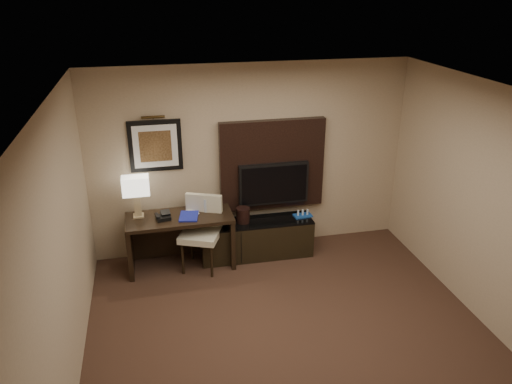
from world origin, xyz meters
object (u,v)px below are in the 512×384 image
object	(u,v)px
credenza	(256,238)
desk_chair	(200,234)
tv	(274,184)
water_bottle	(206,205)
minibar_tray	(303,213)
desk_phone	(163,216)
ice_bucket	(243,215)
desk	(181,241)
table_lamp	(137,196)

from	to	relation	value
credenza	desk_chair	distance (m)	0.87
tv	water_bottle	distance (m)	1.02
credenza	minibar_tray	xyz separation A→B (m)	(0.69, 0.02, 0.32)
desk_chair	desk_phone	distance (m)	0.55
desk_phone	ice_bucket	world-z (taller)	desk_phone
tv	desk_phone	size ratio (longest dim) A/B	5.51
desk	tv	bearing A→B (deg)	8.93
tv	minibar_tray	bearing A→B (deg)	-23.37
tv	ice_bucket	xyz separation A→B (m)	(-0.48, -0.17, -0.37)
desk	desk_chair	distance (m)	0.32
desk_phone	desk	bearing A→B (deg)	4.45
desk	ice_bucket	xyz separation A→B (m)	(0.89, 0.07, 0.27)
desk	water_bottle	bearing A→B (deg)	9.12
desk	water_bottle	distance (m)	0.61
desk_chair	desk_phone	xyz separation A→B (m)	(-0.47, 0.07, 0.28)
water_bottle	ice_bucket	world-z (taller)	water_bottle
table_lamp	minibar_tray	size ratio (longest dim) A/B	2.25
credenza	tv	bearing A→B (deg)	33.83
desk_phone	water_bottle	distance (m)	0.59
table_lamp	ice_bucket	world-z (taller)	table_lamp
desk	tv	xyz separation A→B (m)	(1.37, 0.24, 0.64)
table_lamp	desk_phone	size ratio (longest dim) A/B	3.22
desk_chair	table_lamp	xyz separation A→B (m)	(-0.79, 0.23, 0.53)
desk_phone	minibar_tray	xyz separation A→B (m)	(1.97, 0.12, -0.21)
table_lamp	ice_bucket	bearing A→B (deg)	-1.55
credenza	water_bottle	distance (m)	0.92
credenza	minibar_tray	distance (m)	0.76
tv	desk_chair	distance (m)	1.26
desk_phone	water_bottle	bearing A→B (deg)	2.33
tv	desk_phone	xyz separation A→B (m)	(-1.58, -0.29, -0.21)
ice_bucket	minibar_tray	size ratio (longest dim) A/B	0.82
table_lamp	credenza	bearing A→B (deg)	-2.21
ice_bucket	desk_chair	bearing A→B (deg)	-163.04
table_lamp	ice_bucket	size ratio (longest dim) A/B	2.73
desk	tv	distance (m)	1.53
desk_chair	minibar_tray	xyz separation A→B (m)	(1.50, 0.19, 0.07)
desk	credenza	size ratio (longest dim) A/B	0.90
desk_chair	desk_phone	size ratio (longest dim) A/B	5.77
credenza	ice_bucket	xyz separation A→B (m)	(-0.19, 0.02, 0.38)
desk	desk_chair	size ratio (longest dim) A/B	1.36
desk_chair	ice_bucket	distance (m)	0.67
desk_phone	ice_bucket	bearing A→B (deg)	-2.59
desk	water_bottle	xyz separation A→B (m)	(0.37, 0.07, 0.48)
desk	desk_phone	size ratio (longest dim) A/B	7.85
desk_phone	tv	bearing A→B (deg)	1.39
credenza	water_bottle	size ratio (longest dim) A/B	8.35
water_bottle	credenza	bearing A→B (deg)	-1.31
ice_bucket	minibar_tray	distance (m)	0.88
credenza	minibar_tray	world-z (taller)	minibar_tray
desk	water_bottle	size ratio (longest dim) A/B	7.49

